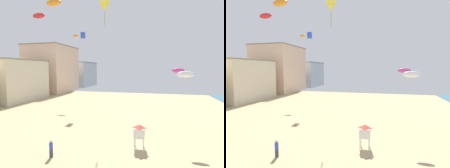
# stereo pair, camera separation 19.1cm
# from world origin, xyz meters

# --- Properties ---
(boardwalk_hotel_mid) EXTENTS (13.32, 16.16, 10.89)m
(boardwalk_hotel_mid) POSITION_xyz_m (-30.36, 37.99, 5.45)
(boardwalk_hotel_mid) COLOR beige
(boardwalk_hotel_mid) RESTS_ON ground
(boardwalk_hotel_far) EXTENTS (14.20, 17.48, 16.96)m
(boardwalk_hotel_far) POSITION_xyz_m (-30.36, 58.07, 8.48)
(boardwalk_hotel_far) COLOR beige
(boardwalk_hotel_far) RESTS_ON ground
(boardwalk_hotel_distant) EXTENTS (16.00, 17.47, 11.68)m
(boardwalk_hotel_distant) POSITION_xyz_m (-30.36, 78.60, 5.85)
(boardwalk_hotel_distant) COLOR #ADB7C1
(boardwalk_hotel_distant) RESTS_ON ground
(kite_flyer) EXTENTS (0.34, 0.34, 1.64)m
(kite_flyer) POSITION_xyz_m (-1.62, 12.62, 0.92)
(kite_flyer) COLOR #383D4C
(kite_flyer) RESTS_ON ground
(lifeguard_stand) EXTENTS (1.10, 1.10, 2.55)m
(lifeguard_stand) POSITION_xyz_m (6.28, 16.55, 1.84)
(lifeguard_stand) COLOR white
(lifeguard_stand) RESTS_ON ground
(kite_red_parafoil) EXTENTS (2.49, 0.69, 0.97)m
(kite_red_parafoil) POSITION_xyz_m (-12.63, 26.66, 17.85)
(kite_red_parafoil) COLOR red
(kite_white_parafoil) EXTENTS (1.65, 0.46, 0.64)m
(kite_white_parafoil) POSITION_xyz_m (10.78, 17.66, 7.79)
(kite_white_parafoil) COLOR white
(kite_blue_box) EXTENTS (0.77, 0.77, 1.21)m
(kite_blue_box) POSITION_xyz_m (-7.06, 33.31, 15.37)
(kite_blue_box) COLOR blue
(kite_yellow_delta) EXTENTS (1.52, 1.52, 3.44)m
(kite_yellow_delta) POSITION_xyz_m (0.51, 23.62, 17.31)
(kite_yellow_delta) COLOR yellow
(kite_orange_parafoil) EXTENTS (1.55, 0.43, 0.60)m
(kite_orange_parafoil) POSITION_xyz_m (-11.24, 38.83, 16.51)
(kite_orange_parafoil) COLOR orange
(kite_orange_parafoil_2) EXTENTS (2.29, 0.64, 0.89)m
(kite_orange_parafoil_2) POSITION_xyz_m (-6.15, 21.08, 17.54)
(kite_orange_parafoil_2) COLOR orange
(kite_magenta_parafoil) EXTENTS (1.46, 0.41, 0.57)m
(kite_magenta_parafoil) POSITION_xyz_m (10.43, 20.79, 8.14)
(kite_magenta_parafoil) COLOR #DB3D9E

